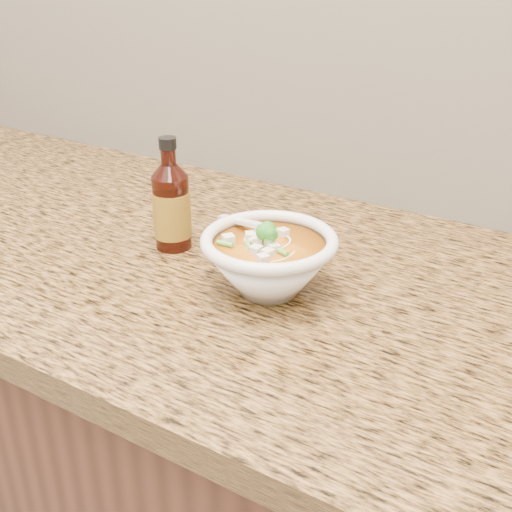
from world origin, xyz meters
The scene contains 4 objects.
cabinet centered at (0.00, 1.68, 0.43)m, with size 4.00×0.65×0.86m, color black.
counter_slab centered at (0.00, 1.68, 0.88)m, with size 4.00×0.68×0.04m, color olive.
soup_bowl centered at (0.08, 1.62, 0.94)m, with size 0.20×0.18×0.10m.
hot_sauce_bottle centered at (-0.11, 1.66, 0.96)m, with size 0.07×0.07×0.17m.
Camera 1 is at (0.45, 0.98, 1.32)m, focal length 45.00 mm.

